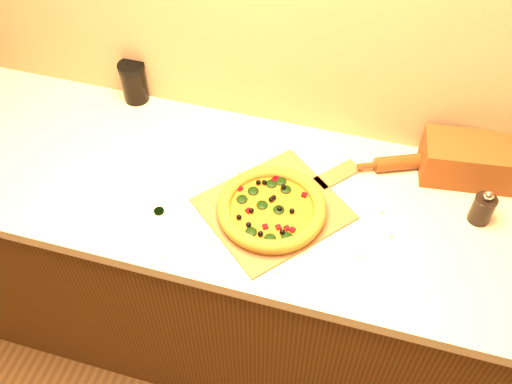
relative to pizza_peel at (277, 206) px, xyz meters
The scene contains 9 objects.
cabinet 0.50m from the pizza_peel, 164.09° to the left, with size 2.80×0.65×0.86m, color #43290E.
countertop 0.15m from the pizza_peel, 164.09° to the left, with size 2.84×0.68×0.04m, color beige.
pizza_peel is the anchor object (origin of this frame).
pizza 0.04m from the pizza_peel, 107.00° to the right, with size 0.31×0.31×0.04m.
bottle_cap 0.35m from the pizza_peel, 161.07° to the right, with size 0.03×0.03×0.01m, color black.
pepper_grinder 0.58m from the pizza_peel, 11.69° to the left, with size 0.06×0.06×0.12m.
rolling_pin 0.45m from the pizza_peel, 37.16° to the left, with size 0.33×0.16×0.05m.
bread_bag 0.68m from the pizza_peel, 25.97° to the left, with size 0.46×0.15×0.13m, color #632A12.
dark_jar 0.69m from the pizza_peel, 150.28° to the left, with size 0.09×0.09×0.15m.
Camera 1 is at (0.37, 0.35, 2.19)m, focal length 40.00 mm.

